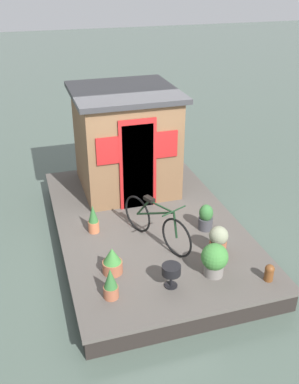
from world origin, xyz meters
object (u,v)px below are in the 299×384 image
(bicycle, at_px, (156,223))
(potted_plant_basil, at_px, (218,240))
(potted_plant_sage, at_px, (111,284))
(mooring_bollard, at_px, (269,272))
(houseboat_cabin, at_px, (125,140))
(potted_plant_lavender, at_px, (112,261))
(potted_plant_fern, at_px, (206,217))
(charcoal_grill, at_px, (171,271))
(potted_plant_ivy, at_px, (214,259))
(potted_plant_mint, at_px, (93,219))

(bicycle, relative_size, potted_plant_basil, 3.05)
(potted_plant_sage, height_order, mooring_bollard, potted_plant_sage)
(houseboat_cabin, xyz_separation_m, bicycle, (-2.23, 0.05, -0.68))
(potted_plant_basil, height_order, potted_plant_lavender, potted_plant_basil)
(potted_plant_sage, height_order, potted_plant_fern, potted_plant_sage)
(charcoal_grill, bearing_deg, potted_plant_basil, -61.21)
(mooring_bollard, bearing_deg, potted_plant_fern, 12.01)
(bicycle, height_order, potted_plant_fern, bicycle)
(potted_plant_basil, bearing_deg, potted_plant_ivy, 149.11)
(potted_plant_sage, relative_size, potted_plant_lavender, 1.12)
(potted_plant_mint, xyz_separation_m, charcoal_grill, (-1.80, -0.82, 0.02))
(potted_plant_basil, bearing_deg, potted_plant_fern, -8.22)
(potted_plant_mint, relative_size, potted_plant_lavender, 1.21)
(bicycle, xyz_separation_m, potted_plant_lavender, (-0.59, 0.90, -0.17))
(houseboat_cabin, relative_size, potted_plant_fern, 4.28)
(potted_plant_ivy, bearing_deg, potted_plant_mint, 41.71)
(charcoal_grill, bearing_deg, bicycle, -6.78)
(potted_plant_lavender, bearing_deg, mooring_bollard, -111.41)
(potted_plant_sage, height_order, potted_plant_mint, potted_plant_mint)
(potted_plant_lavender, xyz_separation_m, potted_plant_fern, (0.74, -1.88, 0.03))
(mooring_bollard, bearing_deg, potted_plant_sage, 82.31)
(potted_plant_ivy, distance_m, potted_plant_fern, 1.31)
(potted_plant_basil, distance_m, charcoal_grill, 1.16)
(potted_plant_lavender, bearing_deg, potted_plant_sage, 165.15)
(charcoal_grill, bearing_deg, houseboat_cabin, -3.12)
(houseboat_cabin, relative_size, charcoal_grill, 5.65)
(potted_plant_sage, relative_size, potted_plant_fern, 1.02)
(potted_plant_lavender, bearing_deg, potted_plant_mint, 3.10)
(houseboat_cabin, height_order, potted_plant_basil, houseboat_cabin)
(bicycle, distance_m, charcoal_grill, 1.18)
(potted_plant_fern, bearing_deg, charcoal_grill, 139.54)
(potted_plant_fern, distance_m, mooring_bollard, 1.65)
(houseboat_cabin, relative_size, potted_plant_ivy, 3.89)
(houseboat_cabin, xyz_separation_m, potted_plant_ivy, (-3.33, -0.54, -0.77))
(potted_plant_fern, relative_size, charcoal_grill, 1.32)
(houseboat_cabin, xyz_separation_m, potted_plant_mint, (-1.60, 1.01, -0.80))
(potted_plant_lavender, bearing_deg, potted_plant_fern, -68.46)
(potted_plant_basil, bearing_deg, charcoal_grill, 118.79)
(potted_plant_ivy, xyz_separation_m, charcoal_grill, (-0.07, 0.72, -0.01))
(potted_plant_ivy, distance_m, potted_plant_lavender, 1.56)
(potted_plant_basil, xyz_separation_m, potted_plant_mint, (1.25, 1.84, -0.01))
(potted_plant_lavender, bearing_deg, potted_plant_ivy, -108.81)
(potted_plant_mint, bearing_deg, charcoal_grill, -155.43)
(houseboat_cabin, bearing_deg, mooring_bollard, -160.91)
(potted_plant_ivy, xyz_separation_m, potted_plant_basil, (0.49, -0.29, -0.02))
(charcoal_grill, bearing_deg, potted_plant_ivy, -84.48)
(potted_plant_mint, height_order, potted_plant_fern, potted_plant_mint)
(bicycle, distance_m, potted_plant_sage, 1.56)
(houseboat_cabin, distance_m, potted_plant_sage, 3.64)
(bicycle, relative_size, potted_plant_mint, 2.87)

